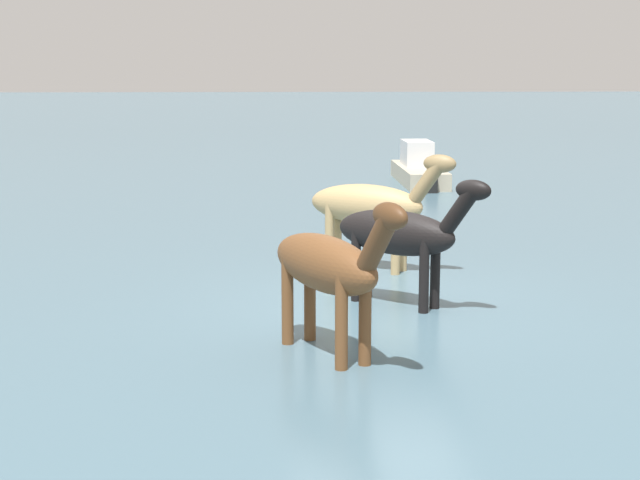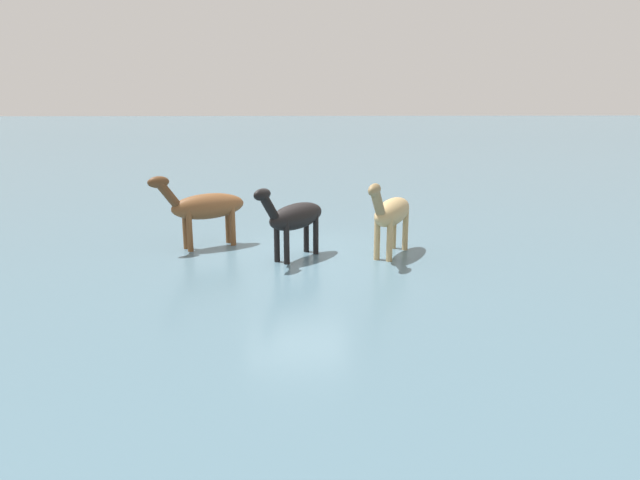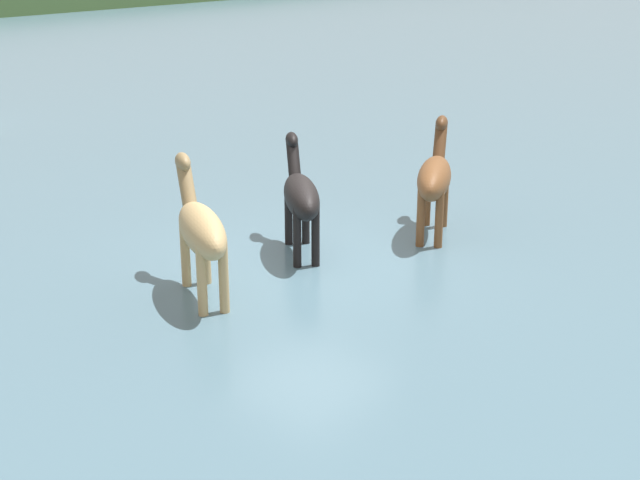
{
  "view_description": "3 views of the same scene",
  "coord_description": "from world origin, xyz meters",
  "px_view_note": "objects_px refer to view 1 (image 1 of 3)",
  "views": [
    {
      "loc": [
        13.06,
        -1.47,
        3.38
      ],
      "look_at": [
        -0.44,
        -0.88,
        0.86
      ],
      "focal_mm": 53.49,
      "sensor_mm": 36.0,
      "label": 1
    },
    {
      "loc": [
        -0.1,
        13.66,
        3.87
      ],
      "look_at": [
        -0.55,
        0.84,
        0.61
      ],
      "focal_mm": 32.0,
      "sensor_mm": 36.0,
      "label": 2
    },
    {
      "loc": [
        -10.32,
        -9.47,
        5.28
      ],
      "look_at": [
        -0.75,
        -0.93,
        0.72
      ],
      "focal_mm": 49.33,
      "sensor_mm": 36.0,
      "label": 3
    }
  ],
  "objects_px": {
    "horse_lead": "(329,266)",
    "boat_tender_starboard": "(419,172)",
    "horse_dark_mare": "(371,205)",
    "horse_mid_herd": "(401,234)"
  },
  "relations": [
    {
      "from": "boat_tender_starboard",
      "to": "horse_lead",
      "type": "bearing_deg",
      "value": 167.33
    },
    {
      "from": "horse_mid_herd",
      "to": "boat_tender_starboard",
      "type": "bearing_deg",
      "value": 119.7
    },
    {
      "from": "horse_lead",
      "to": "boat_tender_starboard",
      "type": "relative_size",
      "value": 0.57
    },
    {
      "from": "horse_mid_herd",
      "to": "boat_tender_starboard",
      "type": "xyz_separation_m",
      "value": [
        -13.92,
        2.31,
        -0.72
      ]
    },
    {
      "from": "horse_mid_herd",
      "to": "horse_dark_mare",
      "type": "xyz_separation_m",
      "value": [
        -2.37,
        -0.18,
        0.05
      ]
    },
    {
      "from": "horse_dark_mare",
      "to": "horse_lead",
      "type": "relative_size",
      "value": 1.01
    },
    {
      "from": "horse_mid_herd",
      "to": "boat_tender_starboard",
      "type": "relative_size",
      "value": 0.5
    },
    {
      "from": "horse_lead",
      "to": "horse_dark_mare",
      "type": "bearing_deg",
      "value": 138.83
    },
    {
      "from": "horse_mid_herd",
      "to": "boat_tender_starboard",
      "type": "distance_m",
      "value": 14.13
    },
    {
      "from": "horse_dark_mare",
      "to": "boat_tender_starboard",
      "type": "xyz_separation_m",
      "value": [
        -11.55,
        2.5,
        -0.78
      ]
    }
  ]
}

